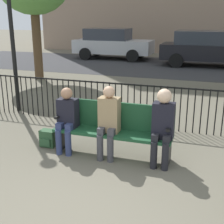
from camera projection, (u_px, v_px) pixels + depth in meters
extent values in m
cube|color=#194728|center=(112.00, 133.00, 5.30)|extent=(2.04, 0.45, 0.05)
cube|color=#194728|center=(116.00, 115.00, 5.40)|extent=(2.04, 0.05, 0.47)
cube|color=black|center=(62.00, 138.00, 5.65)|extent=(0.06, 0.38, 0.40)
cube|color=black|center=(168.00, 153.00, 5.08)|extent=(0.06, 0.38, 0.40)
cube|color=black|center=(61.00, 115.00, 5.52)|extent=(0.06, 0.38, 0.04)
cube|color=black|center=(169.00, 127.00, 4.94)|extent=(0.06, 0.38, 0.04)
cylinder|color=navy|center=(59.00, 142.00, 5.43)|extent=(0.11, 0.11, 0.45)
cylinder|color=navy|center=(68.00, 143.00, 5.37)|extent=(0.11, 0.11, 0.45)
cube|color=navy|center=(61.00, 125.00, 5.44)|extent=(0.11, 0.20, 0.12)
cube|color=navy|center=(70.00, 127.00, 5.38)|extent=(0.11, 0.20, 0.12)
cube|color=black|center=(68.00, 113.00, 5.46)|extent=(0.34, 0.22, 0.51)
sphere|color=#A37556|center=(67.00, 93.00, 5.33)|extent=(0.20, 0.20, 0.20)
cylinder|color=#3D3D42|center=(100.00, 148.00, 5.20)|extent=(0.11, 0.11, 0.45)
cylinder|color=#3D3D42|center=(110.00, 149.00, 5.14)|extent=(0.11, 0.11, 0.45)
cube|color=#3D3D42|center=(102.00, 130.00, 5.21)|extent=(0.11, 0.20, 0.12)
cube|color=#3D3D42|center=(112.00, 132.00, 5.15)|extent=(0.11, 0.20, 0.12)
cube|color=#997F59|center=(109.00, 115.00, 5.21)|extent=(0.34, 0.22, 0.59)
sphere|color=tan|center=(109.00, 92.00, 5.08)|extent=(0.20, 0.20, 0.20)
cylinder|color=black|center=(154.00, 155.00, 4.92)|extent=(0.11, 0.11, 0.45)
cylinder|color=black|center=(165.00, 157.00, 4.87)|extent=(0.11, 0.11, 0.45)
cube|color=black|center=(156.00, 137.00, 4.93)|extent=(0.11, 0.20, 0.12)
cube|color=black|center=(167.00, 138.00, 4.88)|extent=(0.11, 0.20, 0.12)
cube|color=black|center=(163.00, 121.00, 4.94)|extent=(0.34, 0.22, 0.58)
sphere|color=beige|center=(164.00, 96.00, 4.80)|extent=(0.23, 0.23, 0.23)
cube|color=#284C2D|center=(48.00, 138.00, 5.79)|extent=(0.28, 0.19, 0.31)
cube|color=#284C2D|center=(45.00, 143.00, 5.70)|extent=(0.20, 0.04, 0.14)
cylinder|color=black|center=(3.00, 94.00, 7.72)|extent=(0.02, 0.02, 0.95)
cylinder|color=black|center=(7.00, 94.00, 7.67)|extent=(0.02, 0.02, 0.95)
cylinder|color=black|center=(12.00, 94.00, 7.63)|extent=(0.02, 0.02, 0.95)
cylinder|color=black|center=(17.00, 95.00, 7.59)|extent=(0.02, 0.02, 0.95)
cylinder|color=black|center=(22.00, 95.00, 7.55)|extent=(0.02, 0.02, 0.95)
cylinder|color=black|center=(27.00, 96.00, 7.50)|extent=(0.02, 0.02, 0.95)
cylinder|color=black|center=(32.00, 96.00, 7.46)|extent=(0.02, 0.02, 0.95)
cylinder|color=black|center=(37.00, 97.00, 7.42)|extent=(0.02, 0.02, 0.95)
cylinder|color=black|center=(42.00, 97.00, 7.38)|extent=(0.02, 0.02, 0.95)
cylinder|color=black|center=(48.00, 98.00, 7.34)|extent=(0.02, 0.02, 0.95)
cylinder|color=black|center=(53.00, 98.00, 7.29)|extent=(0.02, 0.02, 0.95)
cylinder|color=black|center=(58.00, 99.00, 7.25)|extent=(0.02, 0.02, 0.95)
cylinder|color=black|center=(64.00, 99.00, 7.21)|extent=(0.02, 0.02, 0.95)
cylinder|color=black|center=(69.00, 100.00, 7.17)|extent=(0.02, 0.02, 0.95)
cylinder|color=black|center=(75.00, 100.00, 7.13)|extent=(0.02, 0.02, 0.95)
cylinder|color=black|center=(80.00, 101.00, 7.08)|extent=(0.02, 0.02, 0.95)
cylinder|color=black|center=(86.00, 101.00, 7.04)|extent=(0.02, 0.02, 0.95)
cylinder|color=black|center=(92.00, 102.00, 7.00)|extent=(0.02, 0.02, 0.95)
cylinder|color=black|center=(98.00, 102.00, 6.96)|extent=(0.02, 0.02, 0.95)
cylinder|color=black|center=(103.00, 103.00, 6.92)|extent=(0.02, 0.02, 0.95)
cylinder|color=black|center=(109.00, 103.00, 6.87)|extent=(0.02, 0.02, 0.95)
cylinder|color=black|center=(115.00, 104.00, 6.83)|extent=(0.02, 0.02, 0.95)
cylinder|color=black|center=(122.00, 104.00, 6.79)|extent=(0.02, 0.02, 0.95)
cylinder|color=black|center=(128.00, 105.00, 6.75)|extent=(0.02, 0.02, 0.95)
cylinder|color=black|center=(134.00, 106.00, 6.70)|extent=(0.02, 0.02, 0.95)
cylinder|color=black|center=(140.00, 106.00, 6.66)|extent=(0.02, 0.02, 0.95)
cylinder|color=black|center=(147.00, 107.00, 6.62)|extent=(0.02, 0.02, 0.95)
cylinder|color=black|center=(153.00, 107.00, 6.58)|extent=(0.02, 0.02, 0.95)
cylinder|color=black|center=(160.00, 108.00, 6.54)|extent=(0.02, 0.02, 0.95)
cylinder|color=black|center=(167.00, 109.00, 6.49)|extent=(0.02, 0.02, 0.95)
cylinder|color=black|center=(173.00, 109.00, 6.45)|extent=(0.02, 0.02, 0.95)
cylinder|color=black|center=(180.00, 110.00, 6.41)|extent=(0.02, 0.02, 0.95)
cylinder|color=black|center=(187.00, 110.00, 6.37)|extent=(0.02, 0.02, 0.95)
cylinder|color=black|center=(194.00, 111.00, 6.33)|extent=(0.02, 0.02, 0.95)
cylinder|color=black|center=(201.00, 112.00, 6.28)|extent=(0.02, 0.02, 0.95)
cylinder|color=black|center=(208.00, 112.00, 6.24)|extent=(0.02, 0.02, 0.95)
cylinder|color=black|center=(216.00, 113.00, 6.20)|extent=(0.02, 0.02, 0.95)
cylinder|color=black|center=(223.00, 114.00, 6.16)|extent=(0.02, 0.02, 0.95)
cube|color=black|center=(135.00, 85.00, 6.56)|extent=(9.00, 0.03, 0.03)
cylinder|color=#4C3823|center=(37.00, 39.00, 11.46)|extent=(0.32, 0.32, 2.94)
cylinder|color=black|center=(12.00, 37.00, 7.42)|extent=(0.10, 0.10, 3.66)
cube|color=#333335|center=(180.00, 67.00, 14.42)|extent=(24.00, 6.00, 0.01)
cube|color=#B7B7BC|center=(113.00, 46.00, 16.90)|extent=(4.20, 1.70, 0.70)
cube|color=#2D333D|center=(108.00, 34.00, 16.80)|extent=(2.31, 1.56, 0.60)
cylinder|color=black|center=(132.00, 56.00, 15.83)|extent=(0.64, 0.20, 0.64)
cylinder|color=black|center=(140.00, 52.00, 17.40)|extent=(0.64, 0.20, 0.64)
cylinder|color=black|center=(85.00, 54.00, 16.61)|extent=(0.64, 0.20, 0.64)
cylinder|color=black|center=(97.00, 50.00, 18.19)|extent=(0.64, 0.20, 0.64)
cube|color=black|center=(207.00, 52.00, 14.49)|extent=(4.20, 1.70, 0.70)
cube|color=#2D333D|center=(201.00, 37.00, 14.39)|extent=(2.31, 1.56, 0.60)
cylinder|color=black|center=(176.00, 61.00, 14.20)|extent=(0.64, 0.20, 0.64)
cylinder|color=black|center=(180.00, 56.00, 15.77)|extent=(0.64, 0.20, 0.64)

